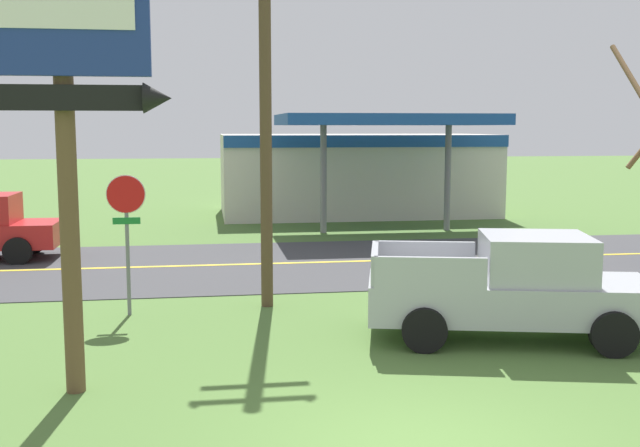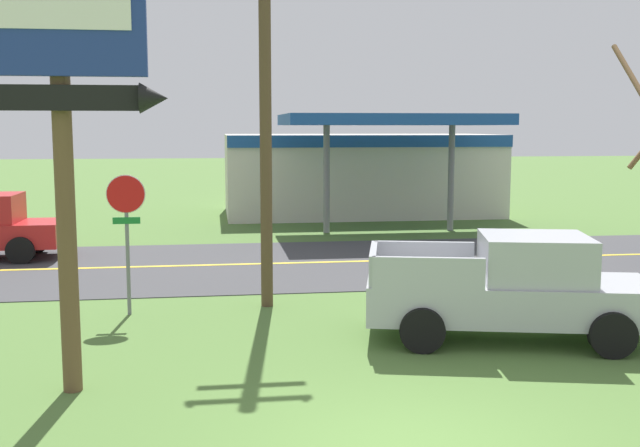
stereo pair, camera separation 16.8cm
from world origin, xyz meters
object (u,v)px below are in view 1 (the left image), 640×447
object	(u,v)px
stop_sign	(127,219)
pickup_silver_parked_on_lawn	(513,288)
motel_sign	(67,74)
gas_station	(357,172)
utility_pole	(266,107)

from	to	relation	value
stop_sign	pickup_silver_parked_on_lawn	xyz separation A→B (m)	(7.23, -2.92, -1.06)
motel_sign	stop_sign	world-z (taller)	motel_sign
motel_sign	pickup_silver_parked_on_lawn	world-z (taller)	motel_sign
gas_station	utility_pole	bearing A→B (deg)	-107.66
stop_sign	gas_station	size ratio (longest dim) A/B	0.25
gas_station	pickup_silver_parked_on_lawn	distance (m)	20.48
motel_sign	pickup_silver_parked_on_lawn	bearing A→B (deg)	13.79
stop_sign	gas_station	world-z (taller)	gas_station
stop_sign	utility_pole	xyz separation A→B (m)	(2.93, 0.40, 2.32)
utility_pole	gas_station	world-z (taller)	utility_pole
stop_sign	utility_pole	world-z (taller)	utility_pole
motel_sign	pickup_silver_parked_on_lawn	size ratio (longest dim) A/B	1.23
stop_sign	utility_pole	size ratio (longest dim) A/B	0.36
utility_pole	gas_station	bearing A→B (deg)	72.34
motel_sign	stop_sign	distance (m)	5.45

